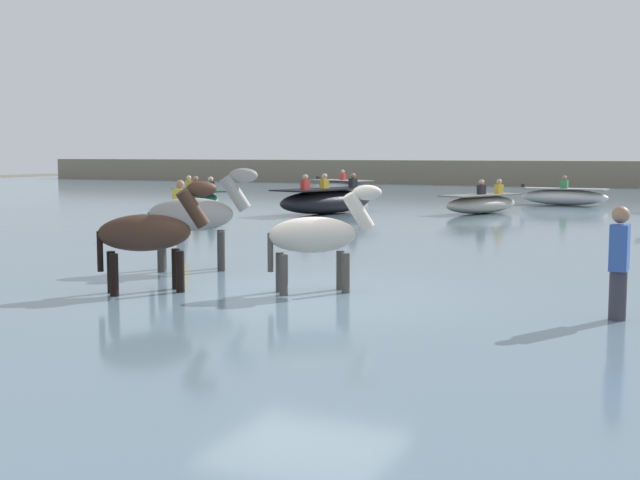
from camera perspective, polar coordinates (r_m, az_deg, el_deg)
name	(u,v)px	position (r m, az deg, el deg)	size (l,w,h in m)	color
ground_plane	(306,316)	(11.47, -0.95, -5.26)	(120.00, 120.00, 0.00)	#666051
water_surface	(480,238)	(20.84, 10.95, 0.13)	(90.00, 90.00, 0.29)	slate
horse_lead_dark_bay	(150,236)	(11.79, -11.61, 0.29)	(1.41, 1.41, 1.85)	#382319
horse_trailing_pinto	(318,238)	(11.56, -0.17, 0.15)	(1.48, 1.24, 1.80)	beige
horse_flank_grey	(196,217)	(13.90, -8.55, 1.55)	(1.72, 1.24, 1.99)	gray
boat_distant_east	(199,199)	(29.27, -8.36, 2.81)	(3.07, 2.81, 1.15)	#337556
boat_mid_outer	(482,204)	(27.32, 11.07, 2.47)	(2.32, 3.40, 1.10)	#B2AD9E
boat_mid_channel	(327,201)	(26.71, 0.46, 2.71)	(2.55, 4.33, 1.29)	black
boat_far_inshore	(342,187)	(39.00, 1.49, 3.66)	(3.39, 2.15, 1.17)	silver
boat_far_offshore	(564,197)	(32.48, 16.45, 2.89)	(3.30, 1.32, 1.11)	silver
person_spectator_far	(181,213)	(19.24, -9.58, 1.83)	(0.35, 0.26, 1.63)	#383842
person_wading_mid	(619,271)	(10.25, 19.87, -2.05)	(0.21, 0.33, 1.63)	#383842
channel_buoy	(186,214)	(24.34, -9.20, 1.79)	(0.37, 0.37, 0.85)	silver
far_shoreline	(606,176)	(51.15, 19.12, 4.17)	(80.00, 2.40, 1.79)	gray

